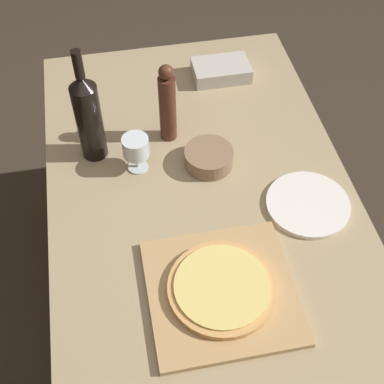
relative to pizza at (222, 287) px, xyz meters
The scene contains 10 objects.
ground_plane 0.80m from the pizza, 85.33° to the left, with size 12.00×12.00×0.00m, color #382D23.
dining_table 0.25m from the pizza, 85.33° to the left, with size 0.89×1.70×0.74m.
cutting_board 0.02m from the pizza, 90.00° to the right, with size 0.37×0.36×0.02m.
pizza is the anchor object (origin of this frame).
wine_bottle 0.63m from the pizza, 116.46° to the left, with size 0.08×0.08×0.38m.
pepper_mill 0.60m from the pizza, 93.82° to the left, with size 0.05×0.05×0.28m.
wine_glass 0.50m from the pizza, 108.13° to the left, with size 0.08×0.08×0.12m.
small_bowl 0.45m from the pizza, 82.12° to the left, with size 0.15×0.15×0.05m.
dinner_plate 0.38m from the pizza, 36.75° to the left, with size 0.24×0.24×0.01m.
food_container 0.87m from the pizza, 77.25° to the left, with size 0.20×0.13×0.05m.
Camera 1 is at (-0.22, -0.86, 1.94)m, focal length 50.00 mm.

